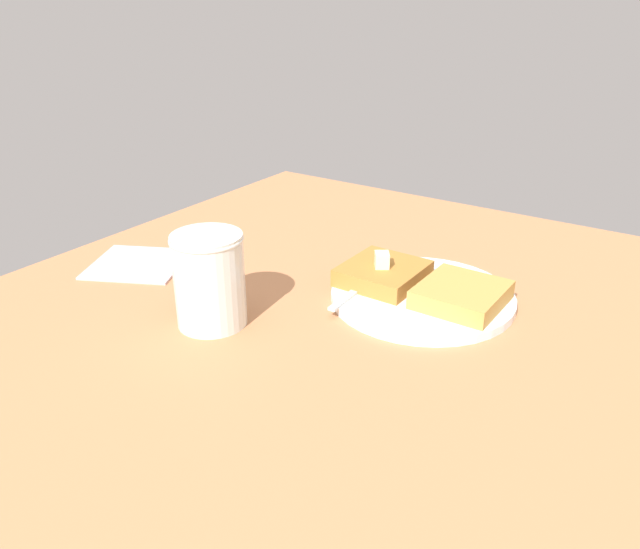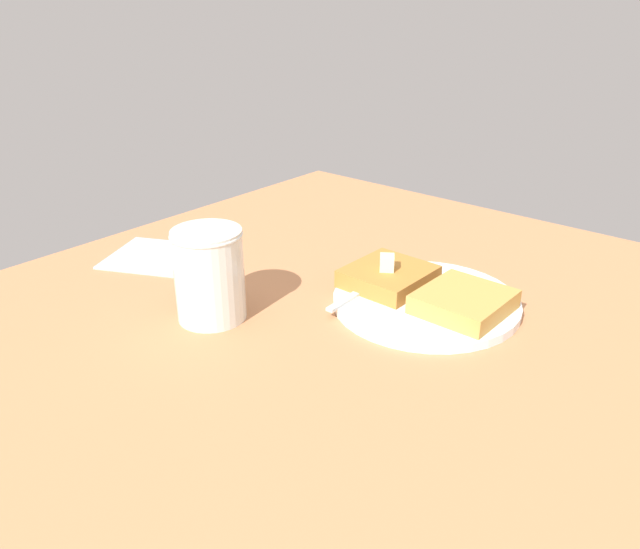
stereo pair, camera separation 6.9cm
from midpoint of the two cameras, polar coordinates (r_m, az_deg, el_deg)
The scene contains 8 objects.
table_surface at distance 65.71cm, azimuth 7.74°, elevation -6.85°, with size 94.74×94.74×1.82cm, color #BB794D.
plate at distance 73.22cm, azimuth 12.13°, elevation -2.40°, with size 21.31×21.31×1.02cm.
toast_slice_left at distance 74.78cm, azimuth 8.91°, elevation -0.24°, with size 8.86×9.52×2.12cm, color #B47431.
toast_slice_middle at distance 70.62cm, azimuth 15.76°, elevation -2.47°, with size 8.86×9.52×2.12cm, color #C19345.
butter_pat_primary at distance 73.54cm, azimuth 8.82°, elevation 1.02°, with size 1.82×1.64×1.82cm, color #F2ECC2.
fork at distance 75.06cm, azimuth 7.64°, elevation -0.79°, with size 2.30×16.04×0.36cm.
syrup_jar at distance 67.68cm, azimuth -7.23°, elevation -0.34°, with size 7.74×7.74×10.24cm.
napkin at distance 86.61cm, azimuth -12.74°, elevation 1.60°, with size 11.68×11.19×0.30cm, color beige.
Camera 2 is at (31.80, -46.03, 34.98)cm, focal length 35.00 mm.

